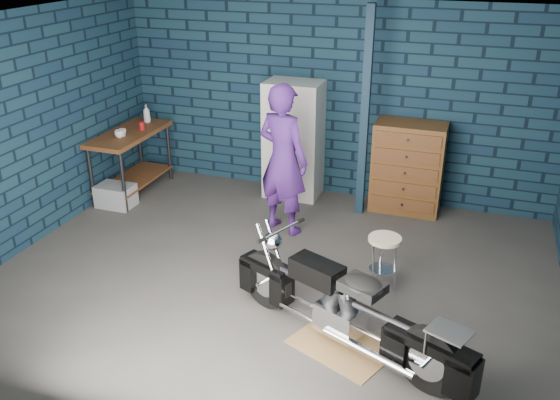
% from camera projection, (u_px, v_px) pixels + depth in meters
% --- Properties ---
extents(ground, '(6.00, 6.00, 0.00)m').
position_uv_depth(ground, '(272.00, 277.00, 6.49)').
color(ground, '#444240').
rests_on(ground, ground).
extents(room_walls, '(6.02, 5.01, 2.71)m').
position_uv_depth(room_walls, '(289.00, 94.00, 6.19)').
color(room_walls, '#112538').
rests_on(room_walls, ground).
extents(support_post, '(0.10, 0.10, 2.70)m').
position_uv_depth(support_post, '(365.00, 115.00, 7.45)').
color(support_post, '#102332').
rests_on(support_post, ground).
extents(workbench, '(0.60, 1.40, 0.91)m').
position_uv_depth(workbench, '(132.00, 163.00, 8.44)').
color(workbench, brown).
rests_on(workbench, ground).
extents(drip_mat, '(1.06, 0.94, 0.01)m').
position_uv_depth(drip_mat, '(343.00, 345.00, 5.42)').
color(drip_mat, brown).
rests_on(drip_mat, ground).
extents(motorcycle, '(2.19, 1.37, 0.94)m').
position_uv_depth(motorcycle, '(345.00, 302.00, 5.22)').
color(motorcycle, black).
rests_on(motorcycle, ground).
extents(person, '(0.80, 0.65, 1.88)m').
position_uv_depth(person, '(283.00, 160.00, 7.16)').
color(person, '#461E73').
rests_on(person, ground).
extents(storage_bin, '(0.49, 0.35, 0.31)m').
position_uv_depth(storage_bin, '(116.00, 196.00, 8.13)').
color(storage_bin, gray).
rests_on(storage_bin, ground).
extents(locker, '(0.76, 0.55, 1.64)m').
position_uv_depth(locker, '(293.00, 140.00, 8.22)').
color(locker, silver).
rests_on(locker, ground).
extents(tool_chest, '(0.91, 0.51, 1.21)m').
position_uv_depth(tool_chest, '(407.00, 168.00, 7.83)').
color(tool_chest, brown).
rests_on(tool_chest, ground).
extents(shop_stool, '(0.39, 0.39, 0.62)m').
position_uv_depth(shop_stool, '(383.00, 264.00, 6.14)').
color(shop_stool, beige).
rests_on(shop_stool, ground).
extents(cup_a, '(0.15, 0.15, 0.10)m').
position_uv_depth(cup_a, '(120.00, 134.00, 8.01)').
color(cup_a, beige).
rests_on(cup_a, workbench).
extents(cup_b, '(0.12, 0.12, 0.10)m').
position_uv_depth(cup_b, '(123.00, 133.00, 8.06)').
color(cup_b, beige).
rests_on(cup_b, workbench).
extents(mug_red, '(0.11, 0.11, 0.11)m').
position_uv_depth(mug_red, '(142.00, 126.00, 8.33)').
color(mug_red, maroon).
rests_on(mug_red, workbench).
extents(bottle, '(0.12, 0.12, 0.26)m').
position_uv_depth(bottle, '(147.00, 114.00, 8.62)').
color(bottle, gray).
rests_on(bottle, workbench).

